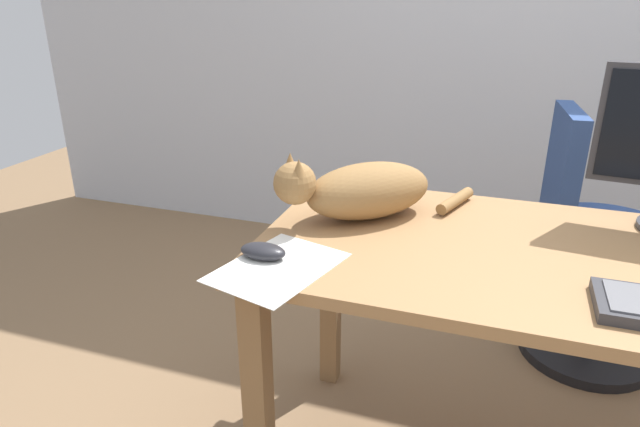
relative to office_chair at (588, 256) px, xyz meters
The scene contains 5 objects.
desk 0.79m from the office_chair, 95.69° to the right, with size 1.66×0.71×0.74m.
office_chair is the anchor object (origin of this frame).
cat 1.05m from the office_chair, 135.72° to the right, with size 0.48×0.43×0.20m.
computer_mouse 1.34m from the office_chair, 130.49° to the right, with size 0.11×0.06×0.04m, color #232328.
paper_sheet 1.33m from the office_chair, 127.89° to the right, with size 0.21×0.30×0.00m, color white.
Camera 1 is at (-0.27, -1.28, 1.32)m, focal length 30.98 mm.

